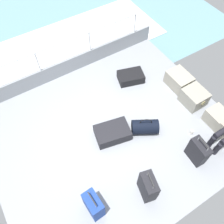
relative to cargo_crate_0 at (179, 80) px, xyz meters
name	(u,v)px	position (x,y,z in m)	size (l,w,h in m)	color
ground_plane	(112,133)	(0.30, -2.17, -0.21)	(4.40, 5.20, 0.06)	gray
gunwale_port	(68,66)	(-1.87, -2.17, 0.04)	(0.06, 5.20, 0.45)	gray
railing_port	(64,50)	(-1.87, -2.17, 0.60)	(0.04, 4.20, 1.02)	silver
sea_wake	(50,51)	(-3.30, -2.17, -0.52)	(12.00, 12.00, 0.01)	#6B99A8
cargo_crate_0	(179,80)	(0.00, 0.00, 0.00)	(0.63, 0.47, 0.37)	#9E9989
cargo_crate_1	(194,97)	(0.61, -0.06, 0.01)	(0.57, 0.49, 0.39)	gray
cargo_crate_2	(220,120)	(1.38, 0.00, -0.01)	(0.65, 0.42, 0.35)	#9E9989
suitcase_0	(94,205)	(1.51, -3.30, 0.11)	(0.41, 0.25, 0.74)	navy
suitcase_1	(148,187)	(1.76, -2.30, 0.12)	(0.45, 0.32, 0.73)	black
suitcase_2	(131,77)	(-0.78, -0.92, -0.07)	(0.60, 0.73, 0.22)	black
suitcase_3	(112,133)	(0.37, -2.20, -0.05)	(0.64, 0.82, 0.26)	black
suitcase_4	(198,152)	(1.72, -1.02, 0.11)	(0.44, 0.23, 0.70)	black
duffel_bag	(145,127)	(0.64, -1.52, -0.02)	(0.57, 0.66, 0.47)	black
paper_cup	(192,132)	(1.25, -0.66, -0.13)	(0.08, 0.08, 0.10)	white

